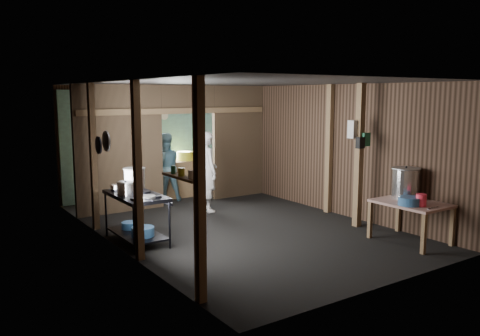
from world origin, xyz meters
TOP-DOWN VIEW (x-y plane):
  - floor at (0.00, 0.00)m, footprint 4.50×7.00m
  - ceiling at (0.00, 0.00)m, footprint 4.50×7.00m
  - wall_back at (0.00, 3.50)m, footprint 4.50×0.00m
  - wall_front at (0.00, -3.50)m, footprint 4.50×0.00m
  - wall_left at (-2.25, 0.00)m, footprint 0.00×7.00m
  - wall_right at (2.25, 0.00)m, footprint 0.00×7.00m
  - partition_left at (-1.32, 2.20)m, footprint 1.85×0.10m
  - partition_right at (1.57, 2.20)m, footprint 1.35×0.10m
  - partition_header at (0.25, 2.20)m, footprint 1.30×0.10m
  - turquoise_panel at (0.00, 3.44)m, footprint 4.40×0.06m
  - back_counter at (0.30, 2.95)m, footprint 1.20×0.50m
  - wall_clock at (0.25, 3.40)m, footprint 0.20×0.03m
  - post_left_a at (-2.18, -2.60)m, footprint 0.10×0.12m
  - post_left_b at (-2.18, -0.80)m, footprint 0.10×0.12m
  - post_left_c at (-2.18, 1.20)m, footprint 0.10×0.12m
  - post_right at (2.18, -0.20)m, footprint 0.10×0.12m
  - post_free at (1.85, -1.30)m, footprint 0.12×0.12m
  - cross_beam at (0.00, 2.15)m, footprint 4.40×0.12m
  - pan_lid_big at (-2.21, 0.40)m, footprint 0.03×0.34m
  - pan_lid_small at (-2.21, 0.80)m, footprint 0.03×0.30m
  - wall_shelf at (-2.15, -2.10)m, footprint 0.14×0.80m
  - jar_white at (-2.15, -2.35)m, footprint 0.07×0.07m
  - jar_yellow at (-2.15, -2.10)m, footprint 0.08×0.08m
  - jar_green at (-2.15, -1.88)m, footprint 0.06×0.06m
  - bag_white at (1.80, -1.22)m, footprint 0.22×0.15m
  - bag_green at (1.92, -1.36)m, footprint 0.16×0.12m
  - bag_black at (1.78, -1.38)m, footprint 0.14×0.10m
  - gas_range at (-1.88, 0.04)m, footprint 0.70×1.36m
  - prep_table at (1.83, -2.47)m, footprint 0.82×1.12m
  - stove_pot_large at (-1.71, 0.50)m, footprint 0.47×0.47m
  - stove_pot_med at (-2.05, 0.04)m, footprint 0.29×0.29m
  - stove_saucepan at (-2.05, 0.49)m, footprint 0.20×0.20m
  - frying_pan at (-1.88, -0.41)m, footprint 0.39×0.54m
  - blue_tub_front at (-1.88, -0.21)m, footprint 0.36×0.36m
  - blue_tub_back at (-1.88, 0.34)m, footprint 0.28×0.28m
  - stock_pot at (1.98, -2.23)m, footprint 0.49×0.49m
  - wash_basin at (1.62, -2.59)m, footprint 0.39×0.39m
  - pink_bucket at (1.70, -2.74)m, footprint 0.21×0.21m
  - knife at (1.76, -2.92)m, footprint 0.30×0.05m
  - yellow_tub at (0.55, 2.95)m, footprint 0.38×0.38m
  - cook at (0.20, 1.28)m, footprint 0.49×0.66m
  - worker_back at (-0.11, 2.66)m, footprint 0.84×0.71m

SIDE VIEW (x-z plane):
  - floor at x=0.00m, z-range 0.00..0.00m
  - blue_tub_back at x=-1.88m, z-range 0.16..0.27m
  - blue_tub_front at x=-1.88m, z-range 0.16..0.31m
  - prep_table at x=1.83m, z-range 0.00..0.66m
  - gas_range at x=-1.88m, z-range 0.00..0.80m
  - back_counter at x=0.30m, z-range 0.00..0.85m
  - knife at x=1.76m, z-range 0.67..0.67m
  - wash_basin at x=1.62m, z-range 0.66..0.80m
  - pink_bucket at x=1.70m, z-range 0.66..0.86m
  - worker_back at x=-0.11m, z-range 0.00..1.54m
  - frying_pan at x=-1.88m, z-range 0.79..0.86m
  - cook at x=0.20m, z-range 0.00..1.66m
  - stove_saucepan at x=-2.05m, z-range 0.80..0.91m
  - stove_pot_med at x=-2.05m, z-range 0.78..1.02m
  - stock_pot at x=1.98m, z-range 0.64..1.19m
  - yellow_tub at x=0.55m, z-range 0.85..1.06m
  - stove_pot_large at x=-1.71m, z-range 0.78..1.16m
  - turquoise_panel at x=0.00m, z-range 0.00..2.50m
  - wall_back at x=0.00m, z-range 0.00..2.60m
  - wall_front at x=0.00m, z-range 0.00..2.60m
  - wall_left at x=-2.25m, z-range 0.00..2.60m
  - wall_right at x=2.25m, z-range 0.00..2.60m
  - partition_left at x=-1.32m, z-range 0.00..2.60m
  - partition_right at x=1.57m, z-range 0.00..2.60m
  - post_left_a at x=-2.18m, z-range 0.00..2.60m
  - post_left_b at x=-2.18m, z-range 0.00..2.60m
  - post_left_c at x=-2.18m, z-range 0.00..2.60m
  - post_right at x=2.18m, z-range 0.00..2.60m
  - post_free at x=1.85m, z-range 0.00..2.60m
  - wall_shelf at x=-2.15m, z-range 1.39..1.41m
  - jar_white at x=-2.15m, z-range 1.42..1.52m
  - jar_yellow at x=-2.15m, z-range 1.42..1.52m
  - jar_green at x=-2.15m, z-range 1.42..1.52m
  - pan_lid_small at x=-2.21m, z-range 1.40..1.70m
  - bag_black at x=1.78m, z-range 1.45..1.65m
  - bag_green at x=1.92m, z-range 1.48..1.72m
  - pan_lid_big at x=-2.21m, z-range 1.48..1.82m
  - bag_white at x=1.80m, z-range 1.62..1.94m
  - wall_clock at x=0.25m, z-range 1.80..2.00m
  - cross_beam at x=0.00m, z-range 1.99..2.11m
  - partition_header at x=0.25m, z-range 2.00..2.60m
  - ceiling at x=0.00m, z-range 2.60..2.60m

